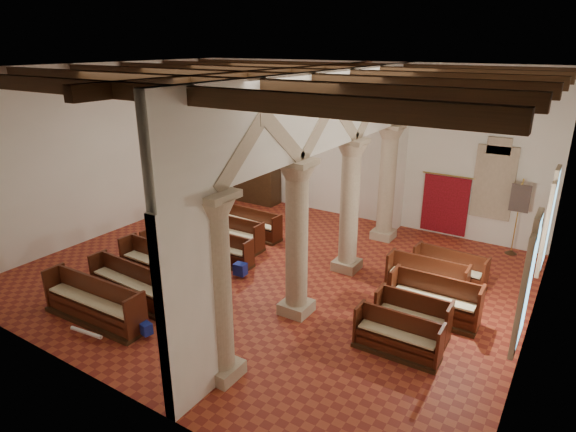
% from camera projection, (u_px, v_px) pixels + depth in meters
% --- Properties ---
extents(floor, '(14.00, 14.00, 0.00)m').
position_uv_depth(floor, '(272.00, 273.00, 14.64)').
color(floor, '#9B3A21').
rests_on(floor, ground).
extents(ceiling, '(14.00, 14.00, 0.00)m').
position_uv_depth(ceiling, '(269.00, 68.00, 12.60)').
color(ceiling, black).
rests_on(ceiling, wall_back).
extents(wall_back, '(14.00, 0.02, 6.00)m').
position_uv_depth(wall_back, '(359.00, 143.00, 18.39)').
color(wall_back, white).
rests_on(wall_back, floor).
extents(wall_front, '(14.00, 0.02, 6.00)m').
position_uv_depth(wall_front, '(87.00, 252.00, 8.85)').
color(wall_front, white).
rests_on(wall_front, floor).
extents(wall_left, '(0.02, 12.00, 6.00)m').
position_uv_depth(wall_left, '(108.00, 150.00, 17.14)').
color(wall_left, white).
rests_on(wall_left, floor).
extents(wall_right, '(0.02, 12.00, 6.00)m').
position_uv_depth(wall_right, '(545.00, 226.00, 10.10)').
color(wall_right, white).
rests_on(wall_right, floor).
extents(ceiling_beams, '(13.80, 11.80, 0.30)m').
position_uv_depth(ceiling_beams, '(269.00, 75.00, 12.66)').
color(ceiling_beams, '#392312').
rests_on(ceiling_beams, wall_back).
extents(arcade, '(0.90, 11.90, 6.00)m').
position_uv_depth(arcade, '(327.00, 167.00, 12.52)').
color(arcade, '#BEA98D').
rests_on(arcade, floor).
extents(window_right_a, '(0.03, 1.00, 2.20)m').
position_uv_depth(window_right_a, '(528.00, 288.00, 9.19)').
color(window_right_a, '#3A836B').
rests_on(window_right_a, wall_right).
extents(window_right_b, '(0.03, 1.00, 2.20)m').
position_uv_depth(window_right_b, '(549.00, 225.00, 12.37)').
color(window_right_b, '#3A836B').
rests_on(window_right_b, wall_right).
extents(window_back, '(1.00, 0.03, 2.20)m').
position_uv_depth(window_back, '(494.00, 183.00, 16.13)').
color(window_back, '#3A836B').
rests_on(window_back, wall_back).
extents(pipe_organ, '(2.10, 0.85, 4.40)m').
position_uv_depth(pipe_organ, '(257.00, 171.00, 20.81)').
color(pipe_organ, '#392312').
rests_on(pipe_organ, floor).
extents(lectern, '(0.61, 0.65, 1.24)m').
position_uv_depth(lectern, '(295.00, 198.00, 20.09)').
color(lectern, '#372411').
rests_on(lectern, floor).
extents(dossal_curtain, '(1.80, 0.07, 2.17)m').
position_uv_depth(dossal_curtain, '(445.00, 205.00, 17.19)').
color(dossal_curtain, maroon).
rests_on(dossal_curtain, floor).
extents(processional_banner, '(0.59, 0.75, 2.58)m').
position_uv_depth(processional_banner, '(515.00, 231.00, 15.75)').
color(processional_banner, '#392312').
rests_on(processional_banner, floor).
extents(hymnal_box_a, '(0.32, 0.28, 0.28)m').
position_uv_depth(hymnal_box_a, '(146.00, 328.00, 11.40)').
color(hymnal_box_a, navy).
rests_on(hymnal_box_a, floor).
extents(hymnal_box_b, '(0.43, 0.38, 0.36)m').
position_uv_depth(hymnal_box_b, '(191.00, 279.00, 13.71)').
color(hymnal_box_b, '#161A98').
rests_on(hymnal_box_b, floor).
extents(hymnal_box_c, '(0.38, 0.32, 0.36)m').
position_uv_depth(hymnal_box_c, '(240.00, 269.00, 14.30)').
color(hymnal_box_c, navy).
rests_on(hymnal_box_c, floor).
extents(tube_heater_a, '(0.96, 0.21, 0.10)m').
position_uv_depth(tube_heater_a, '(86.00, 332.00, 11.38)').
color(tube_heater_a, silver).
rests_on(tube_heater_a, floor).
extents(tube_heater_b, '(0.91, 0.26, 0.09)m').
position_uv_depth(tube_heater_b, '(141.00, 299.00, 12.86)').
color(tube_heater_b, white).
rests_on(tube_heater_b, floor).
extents(nave_pew_0, '(3.09, 0.84, 1.12)m').
position_uv_depth(nave_pew_0, '(94.00, 308.00, 12.03)').
color(nave_pew_0, '#392312').
rests_on(nave_pew_0, floor).
extents(nave_pew_1, '(3.09, 0.84, 1.04)m').
position_uv_depth(nave_pew_1, '(134.00, 290.00, 12.97)').
color(nave_pew_1, '#392312').
rests_on(nave_pew_1, floor).
extents(nave_pew_2, '(3.26, 0.85, 1.14)m').
position_uv_depth(nave_pew_2, '(165.00, 272.00, 13.90)').
color(nave_pew_2, '#392312').
rests_on(nave_pew_2, floor).
extents(nave_pew_3, '(2.98, 0.71, 1.02)m').
position_uv_depth(nave_pew_3, '(181.00, 260.00, 14.77)').
color(nave_pew_3, '#392312').
rests_on(nave_pew_3, floor).
extents(nave_pew_4, '(2.86, 0.77, 0.96)m').
position_uv_depth(nave_pew_4, '(213.00, 251.00, 15.42)').
color(nave_pew_4, '#392312').
rests_on(nave_pew_4, floor).
extents(nave_pew_5, '(2.66, 0.72, 1.03)m').
position_uv_depth(nave_pew_5, '(228.00, 236.00, 16.54)').
color(nave_pew_5, '#392312').
rests_on(nave_pew_5, floor).
extents(nave_pew_6, '(2.55, 0.80, 1.00)m').
position_uv_depth(nave_pew_6, '(250.00, 227.00, 17.41)').
color(nave_pew_6, '#392312').
rests_on(nave_pew_6, floor).
extents(aisle_pew_0, '(1.96, 0.67, 0.97)m').
position_uv_depth(aisle_pew_0, '(397.00, 341.00, 10.78)').
color(aisle_pew_0, '#392312').
rests_on(aisle_pew_0, floor).
extents(aisle_pew_1, '(1.75, 0.73, 1.05)m').
position_uv_depth(aisle_pew_1, '(412.00, 322.00, 11.44)').
color(aisle_pew_1, '#392312').
rests_on(aisle_pew_1, floor).
extents(aisle_pew_2, '(2.23, 0.80, 1.14)m').
position_uv_depth(aisle_pew_2, '(434.00, 305.00, 12.12)').
color(aisle_pew_2, '#392312').
rests_on(aisle_pew_2, floor).
extents(aisle_pew_3, '(2.18, 0.77, 1.09)m').
position_uv_depth(aisle_pew_3, '(426.00, 284.00, 13.23)').
color(aisle_pew_3, '#392312').
rests_on(aisle_pew_3, floor).
extents(aisle_pew_4, '(2.09, 0.82, 1.03)m').
position_uv_depth(aisle_pew_4, '(449.00, 274.00, 13.86)').
color(aisle_pew_4, '#392312').
rests_on(aisle_pew_4, floor).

